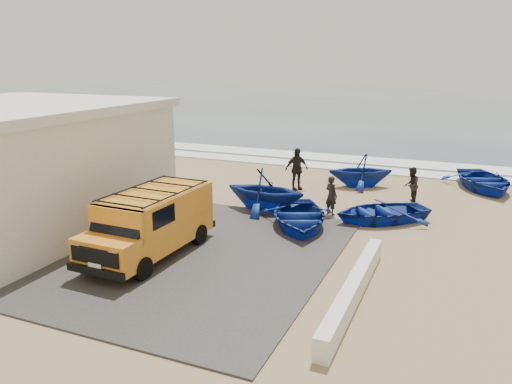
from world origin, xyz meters
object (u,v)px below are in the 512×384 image
(boat_far_left, at_px, (361,170))
(fisherman_back, at_px, (297,169))
(van, at_px, (151,221))
(fisherman_front, at_px, (331,195))
(parapet, at_px, (354,289))
(boat_near_right, at_px, (381,212))
(building, at_px, (8,165))
(boat_near_left, at_px, (299,216))
(fisherman_middle, at_px, (411,185))
(boat_mid_left, at_px, (265,190))
(boat_far_right, at_px, (484,180))

(boat_far_left, height_order, fisherman_back, fisherman_back)
(van, distance_m, fisherman_front, 7.24)
(parapet, xyz_separation_m, boat_near_right, (-0.42, 6.47, 0.09))
(parapet, bearing_deg, building, 175.42)
(boat_near_left, relative_size, fisherman_middle, 2.56)
(van, bearing_deg, boat_mid_left, 77.35)
(van, bearing_deg, boat_near_right, 47.31)
(boat_near_right, bearing_deg, boat_mid_left, -122.71)
(boat_far_right, distance_m, fisherman_back, 8.53)
(van, height_order, fisherman_middle, van)
(boat_near_left, bearing_deg, fisherman_middle, 32.60)
(boat_far_right, relative_size, fisherman_front, 2.75)
(building, xyz_separation_m, boat_mid_left, (7.66, 5.07, -1.32))
(building, distance_m, fisherman_back, 11.65)
(building, bearing_deg, boat_far_left, 44.91)
(fisherman_middle, bearing_deg, boat_far_left, -122.93)
(building, relative_size, boat_near_left, 2.42)
(building, height_order, fisherman_middle, building)
(building, xyz_separation_m, boat_far_left, (10.33, 10.30, -1.39))
(boat_near_right, bearing_deg, boat_far_left, 162.04)
(boat_mid_left, xyz_separation_m, boat_far_left, (2.66, 5.22, -0.07))
(van, bearing_deg, boat_far_right, 54.67)
(parapet, relative_size, fisherman_back, 3.12)
(boat_near_right, relative_size, boat_mid_left, 1.11)
(boat_mid_left, height_order, fisherman_back, fisherman_back)
(boat_far_right, bearing_deg, fisherman_back, -176.48)
(boat_near_right, relative_size, boat_far_right, 0.86)
(boat_near_right, xyz_separation_m, fisherman_front, (-1.90, 0.10, 0.39))
(van, relative_size, fisherman_front, 3.13)
(van, relative_size, boat_mid_left, 1.48)
(boat_mid_left, relative_size, fisherman_back, 1.66)
(parapet, distance_m, boat_far_right, 13.30)
(boat_far_right, xyz_separation_m, fisherman_middle, (-2.80, -3.57, 0.33))
(building, distance_m, boat_mid_left, 9.29)
(boat_far_right, xyz_separation_m, fisherman_front, (-5.42, -6.36, 0.33))
(boat_near_right, height_order, fisherman_back, fisherman_back)
(boat_mid_left, height_order, boat_far_left, boat_mid_left)
(boat_near_left, relative_size, boat_far_left, 1.33)
(building, bearing_deg, boat_near_left, 21.15)
(parapet, height_order, boat_near_right, boat_near_right)
(boat_near_left, xyz_separation_m, boat_near_right, (2.57, 1.79, -0.03))
(boat_far_left, bearing_deg, fisherman_front, -26.89)
(van, xyz_separation_m, boat_near_left, (3.27, 4.18, -0.68))
(parapet, xyz_separation_m, van, (-6.25, 0.50, 0.80))
(boat_near_right, xyz_separation_m, boat_far_left, (-1.75, 4.82, 0.40))
(boat_near_left, xyz_separation_m, fisherman_middle, (3.28, 4.69, 0.36))
(building, relative_size, parapet, 1.57)
(boat_far_right, bearing_deg, parapet, -123.14)
(building, relative_size, boat_far_right, 2.27)
(parapet, distance_m, boat_far_left, 11.51)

